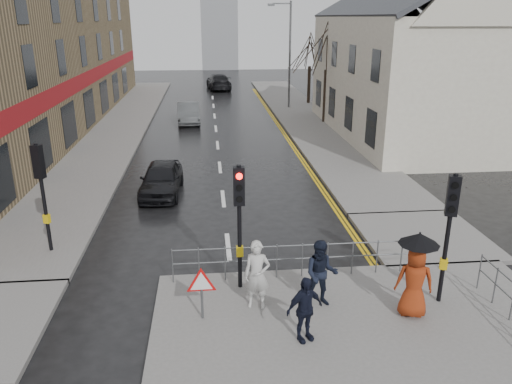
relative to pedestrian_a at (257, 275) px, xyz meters
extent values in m
plane|color=black|center=(-0.55, 0.80, -1.02)|extent=(120.00, 120.00, 0.00)
cube|color=#605E5B|center=(2.45, -2.70, -0.95)|extent=(10.00, 9.00, 0.14)
cube|color=#605E5B|center=(-7.05, 23.80, -0.95)|extent=(4.00, 44.00, 0.14)
cube|color=#605E5B|center=(5.95, 25.80, -0.95)|extent=(4.00, 40.00, 0.14)
cube|color=#605E5B|center=(5.95, 3.80, -0.95)|extent=(4.00, 4.20, 0.14)
cube|color=#8B7350|center=(-12.55, 22.80, 3.98)|extent=(8.00, 42.00, 10.00)
cube|color=beige|center=(11.45, 18.80, 2.48)|extent=(9.00, 16.00, 7.00)
cube|color=gray|center=(0.95, 62.80, 7.98)|extent=(5.00, 5.00, 18.00)
cylinder|color=black|center=(-0.35, 1.00, 0.82)|extent=(0.11, 0.11, 3.40)
cube|color=black|center=(-0.35, 1.00, 1.97)|extent=(0.28, 0.22, 1.00)
cylinder|color=#FF0C07|center=(-0.35, 0.86, 2.27)|extent=(0.16, 0.04, 0.16)
cylinder|color=black|center=(-0.35, 0.86, 1.97)|extent=(0.16, 0.04, 0.16)
cylinder|color=black|center=(-0.35, 0.86, 1.67)|extent=(0.16, 0.04, 0.16)
cube|color=gold|center=(-0.35, 1.00, 0.17)|extent=(0.18, 0.14, 0.28)
cylinder|color=black|center=(4.65, -0.20, 0.82)|extent=(0.11, 0.11, 3.40)
cube|color=black|center=(4.65, -0.20, 1.97)|extent=(0.34, 0.30, 1.00)
cylinder|color=black|center=(4.60, -0.33, 2.27)|extent=(0.16, 0.09, 0.16)
cylinder|color=black|center=(4.60, -0.33, 1.97)|extent=(0.16, 0.09, 0.16)
cylinder|color=black|center=(4.60, -0.33, 1.67)|extent=(0.16, 0.09, 0.16)
cube|color=gold|center=(4.65, -0.20, 0.17)|extent=(0.22, 0.19, 0.28)
cylinder|color=black|center=(-6.05, 3.80, 0.82)|extent=(0.11, 0.11, 3.40)
cube|color=black|center=(-6.05, 3.80, 1.97)|extent=(0.34, 0.30, 1.00)
cylinder|color=black|center=(-6.01, 3.93, 2.27)|extent=(0.16, 0.09, 0.16)
cylinder|color=black|center=(-6.01, 3.93, 1.97)|extent=(0.16, 0.09, 0.16)
cylinder|color=black|center=(-6.01, 3.93, 1.67)|extent=(0.16, 0.09, 0.16)
cube|color=gold|center=(-6.05, 3.80, 0.17)|extent=(0.22, 0.19, 0.28)
cylinder|color=#595B5E|center=(-2.15, 1.40, -0.38)|extent=(0.04, 0.04, 1.00)
cylinder|color=#595B5E|center=(4.95, 1.40, -0.38)|extent=(0.04, 0.04, 1.00)
cylinder|color=#595B5E|center=(1.40, 1.40, 0.07)|extent=(7.10, 0.04, 0.04)
cylinder|color=#595B5E|center=(1.40, 1.40, -0.33)|extent=(7.10, 0.04, 0.04)
cylinder|color=#595B5E|center=(5.95, 0.30, -0.38)|extent=(0.04, 0.04, 1.00)
cylinder|color=#595B5E|center=(-1.35, -0.40, -0.46)|extent=(0.06, 0.06, 0.85)
cylinder|color=red|center=(-1.35, -0.40, 0.07)|extent=(0.80, 0.03, 0.80)
cylinder|color=white|center=(-1.35, -0.42, 0.07)|extent=(0.60, 0.03, 0.60)
cylinder|color=#595B5E|center=(5.45, 28.80, 3.12)|extent=(0.16, 0.16, 8.00)
cylinder|color=#595B5E|center=(4.75, 28.80, 6.92)|extent=(1.40, 0.10, 0.10)
cube|color=#595B5E|center=(3.95, 28.80, 6.82)|extent=(0.50, 0.25, 0.18)
cylinder|color=#2D2219|center=(6.95, 22.80, 0.87)|extent=(0.26, 0.26, 3.50)
cylinder|color=#2D2219|center=(7.45, 30.80, 0.62)|extent=(0.26, 0.26, 3.00)
imported|color=#B7B6B3|center=(0.00, 0.00, 0.00)|extent=(0.71, 0.54, 1.76)
imported|color=black|center=(1.58, -0.06, -0.02)|extent=(0.96, 0.81, 1.73)
imported|color=maroon|center=(3.69, -0.73, 0.03)|extent=(1.01, 0.78, 1.82)
cylinder|color=black|center=(3.69, -0.73, 0.13)|extent=(0.02, 0.02, 2.02)
cone|color=black|center=(3.69, -0.73, 1.14)|extent=(0.96, 0.96, 0.28)
imported|color=black|center=(0.91, -1.45, -0.11)|extent=(0.98, 0.70, 1.55)
imported|color=black|center=(-3.06, 9.13, -0.35)|extent=(1.76, 3.98, 1.33)
imported|color=#424547|center=(-2.39, 23.88, -0.32)|extent=(1.70, 4.31, 1.40)
imported|color=black|center=(0.16, 40.62, -0.25)|extent=(2.60, 5.51, 1.55)
camera|label=1|loc=(-1.09, -10.79, 5.97)|focal=35.00mm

